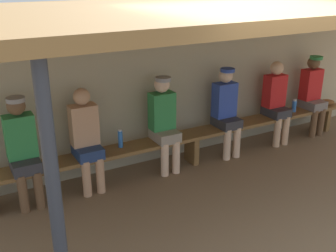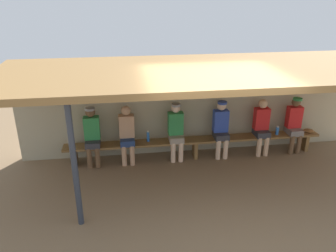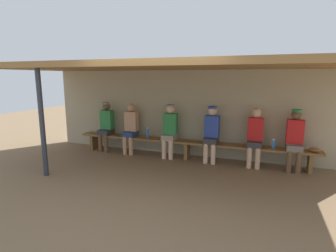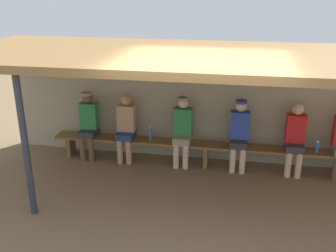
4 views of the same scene
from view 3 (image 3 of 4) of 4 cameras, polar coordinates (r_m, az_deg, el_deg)
The scene contains 14 objects.
ground_plane at distance 5.32m, azimuth -0.61°, elevation -11.85°, with size 24.00×24.00×0.00m, color brown.
back_wall at distance 6.89m, azimuth 5.25°, elevation 2.77°, with size 8.00×0.20×2.20m, color tan.
dugout_roof at distance 5.58m, azimuth 1.94°, elevation 12.95°, with size 8.00×2.80×0.12m, color olive.
support_post at distance 5.89m, azimuth -25.58°, elevation 0.47°, with size 0.10×0.10×2.20m, color #2D333D.
bench at distance 6.60m, azimuth 4.14°, elevation -3.87°, with size 6.00×0.36×0.46m.
player_in_blue at distance 6.32m, azimuth 25.72°, elevation -2.19°, with size 0.34×0.42×1.34m.
player_leftmost at distance 7.10m, azimuth -8.08°, elevation -0.08°, with size 0.34×0.42×1.34m.
player_with_sunglasses at distance 6.39m, azimuth 9.37°, elevation -1.15°, with size 0.34×0.42×1.34m.
player_middle at distance 6.29m, azimuth 18.29°, elevation -1.89°, with size 0.34×0.42×1.34m.
player_near_post at distance 7.49m, azimuth -13.26°, elevation 0.42°, with size 0.34×0.42×1.34m.
player_in_red at distance 6.66m, azimuth 0.38°, elevation -0.54°, with size 0.34×0.42×1.34m.
water_bottle_green at distance 6.31m, azimuth 21.81°, elevation -3.64°, with size 0.07×0.07×0.21m.
water_bottle_clear at distance 6.96m, azimuth -4.44°, elevation -1.46°, with size 0.06×0.06×0.25m.
baseball_glove_worn at distance 6.41m, azimuth 29.04°, elevation -4.53°, with size 0.24×0.17×0.09m, color brown.
Camera 3 is at (1.73, -4.60, 2.02)m, focal length 28.20 mm.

